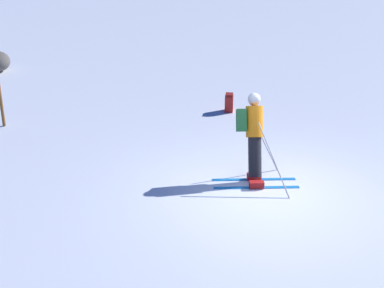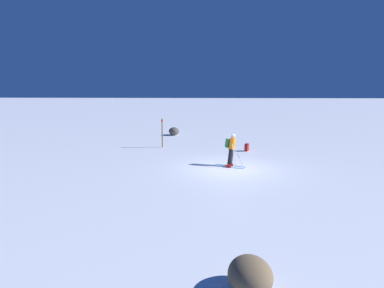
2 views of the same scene
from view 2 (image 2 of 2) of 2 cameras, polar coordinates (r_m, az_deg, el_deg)
ground_plane at (r=15.63m, az=7.20°, el=-4.63°), size 300.00×300.00×0.00m
skier at (r=16.14m, az=7.47°, el=-0.78°), size 1.57×1.72×1.71m
spare_backpack at (r=20.20m, az=10.39°, el=-0.64°), size 0.37×0.33×0.50m
exposed_boulder_0 at (r=6.59m, az=11.03°, el=-23.32°), size 1.06×0.90×0.69m
exposed_boulder_1 at (r=27.05m, az=-3.46°, el=2.45°), size 1.10×0.93×0.71m
trail_marker at (r=21.16m, az=-5.69°, el=2.36°), size 0.13×0.13×2.04m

